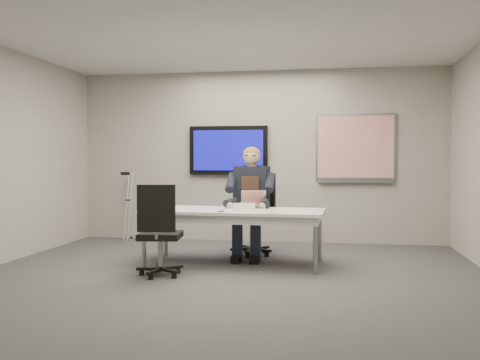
% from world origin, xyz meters
% --- Properties ---
extents(floor, '(6.00, 6.00, 0.02)m').
position_xyz_m(floor, '(0.00, 0.00, 0.00)').
color(floor, '#3B3C3E').
rests_on(floor, ground).
extents(ceiling, '(6.00, 6.00, 0.02)m').
position_xyz_m(ceiling, '(0.00, 0.00, 2.80)').
color(ceiling, silver).
rests_on(ceiling, wall_back).
extents(wall_back, '(6.00, 0.02, 2.80)m').
position_xyz_m(wall_back, '(0.00, 3.00, 1.40)').
color(wall_back, gray).
rests_on(wall_back, ground).
extents(wall_front, '(6.00, 0.02, 2.80)m').
position_xyz_m(wall_front, '(0.00, -3.00, 1.40)').
color(wall_front, gray).
rests_on(wall_front, ground).
extents(conference_table, '(2.32, 1.04, 0.70)m').
position_xyz_m(conference_table, '(-0.06, 0.99, 0.62)').
color(conference_table, white).
rests_on(conference_table, ground).
extents(tv_display, '(1.30, 0.09, 0.80)m').
position_xyz_m(tv_display, '(-0.50, 2.95, 1.50)').
color(tv_display, black).
rests_on(tv_display, wall_back).
extents(whiteboard, '(1.25, 0.08, 1.10)m').
position_xyz_m(whiteboard, '(1.55, 2.97, 1.53)').
color(whiteboard, gray).
rests_on(whiteboard, wall_back).
extents(office_chair_far, '(0.72, 0.72, 1.15)m').
position_xyz_m(office_chair_far, '(0.10, 1.74, 0.36)').
color(office_chair_far, black).
rests_on(office_chair_far, ground).
extents(office_chair_near, '(0.56, 0.56, 1.06)m').
position_xyz_m(office_chair_near, '(-0.76, 0.13, 0.33)').
color(office_chair_near, black).
rests_on(office_chair_near, ground).
extents(seated_person, '(0.50, 0.85, 1.52)m').
position_xyz_m(seated_person, '(0.08, 1.46, 0.61)').
color(seated_person, '#1F2534').
rests_on(seated_person, office_chair_far).
extents(crutch, '(0.19, 0.60, 1.22)m').
position_xyz_m(crutch, '(-2.18, 2.79, 0.59)').
color(crutch, '#B5B8BD').
rests_on(crutch, ground).
extents(laptop, '(0.38, 0.40, 0.23)m').
position_xyz_m(laptop, '(0.15, 1.21, 0.76)').
color(laptop, '#B0B0B2').
rests_on(laptop, conference_table).
extents(name_tent, '(0.27, 0.15, 0.11)m').
position_xyz_m(name_tent, '(0.11, 0.75, 0.76)').
color(name_tent, white).
rests_on(name_tent, conference_table).
extents(pen, '(0.06, 0.15, 0.01)m').
position_xyz_m(pen, '(-0.16, 0.63, 0.71)').
color(pen, black).
rests_on(pen, conference_table).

